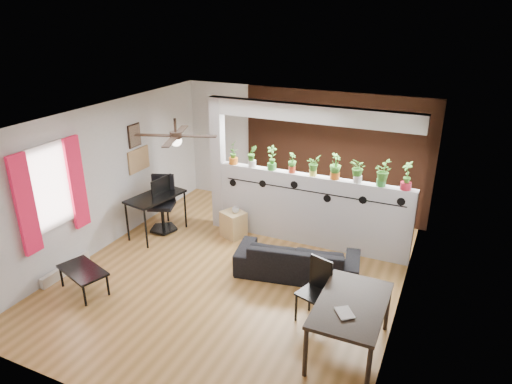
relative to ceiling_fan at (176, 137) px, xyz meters
name	(u,v)px	position (x,y,z in m)	size (l,w,h in m)	color
room_shell	(234,201)	(0.80, 0.30, -1.01)	(6.30, 7.10, 2.90)	olive
partition_wall	(311,210)	(1.60, 1.80, -1.64)	(3.60, 0.18, 1.35)	#BCBCC1
ceiling_header	(316,114)	(1.60, 1.80, 0.14)	(3.60, 0.18, 0.30)	silver
pier_column	(218,164)	(-0.31, 1.80, -1.01)	(0.22, 0.20, 2.60)	#BCBCC1
brick_panel	(335,155)	(1.60, 3.27, -1.01)	(3.90, 0.05, 2.60)	#9F4E2E
vine_decal	(310,192)	(1.60, 1.70, -1.23)	(3.31, 0.01, 0.30)	black
window_assembly	(51,190)	(-1.76, -0.90, -0.81)	(0.09, 1.30, 1.55)	white
baseboard_heater	(66,269)	(-1.74, -0.90, -2.22)	(0.08, 1.00, 0.18)	silver
corkboard	(139,160)	(-1.78, 1.25, -0.96)	(0.03, 0.60, 0.45)	#A27A4E
framed_art	(134,136)	(-1.78, 1.20, -0.46)	(0.03, 0.34, 0.44)	#8C7259
ceiling_fan	(176,137)	(0.00, 0.00, 0.00)	(1.19, 1.19, 0.43)	black
potted_plant_0	(233,151)	(0.02, 1.80, -0.72)	(0.22, 0.26, 0.47)	orange
potted_plant_1	(252,155)	(0.42, 1.80, -0.74)	(0.27, 0.26, 0.42)	silver
potted_plant_2	(272,157)	(0.81, 1.80, -0.73)	(0.25, 0.21, 0.45)	green
potted_plant_3	(292,162)	(1.21, 1.80, -0.77)	(0.15, 0.19, 0.37)	red
potted_plant_4	(313,165)	(1.60, 1.80, -0.77)	(0.17, 0.20, 0.37)	#ECE953
potted_plant_5	(335,166)	(2.00, 1.80, -0.72)	(0.22, 0.26, 0.46)	#C65C17
potted_plant_6	(358,170)	(2.39, 1.80, -0.74)	(0.27, 0.27, 0.42)	silver
potted_plant_7	(382,173)	(2.79, 1.80, -0.73)	(0.24, 0.27, 0.44)	#308432
potted_plant_8	(407,175)	(3.18, 1.80, -0.71)	(0.31, 0.33, 0.48)	#AC1B2D
sofa	(297,259)	(1.75, 0.70, -2.04)	(1.90, 0.75, 0.56)	black
cube_shelf	(234,224)	(0.17, 1.46, -2.06)	(0.41, 0.37, 0.51)	tan
cup	(236,210)	(0.22, 1.46, -1.76)	(0.13, 0.13, 0.11)	gray
computer_desk	(156,199)	(-1.21, 0.94, -1.58)	(0.77, 1.20, 0.81)	black
monitor	(160,189)	(-1.21, 1.09, -1.42)	(0.05, 0.31, 0.17)	black
office_chair	(163,207)	(-1.22, 1.15, -1.83)	(0.59, 0.59, 1.09)	black
dining_table	(351,308)	(2.96, -0.76, -1.66)	(0.82, 1.35, 0.74)	black
book	(337,314)	(2.86, -1.06, -1.57)	(0.18, 0.24, 0.02)	gray
folding_chair	(317,285)	(2.37, -0.29, -1.76)	(0.48, 0.48, 0.94)	black
coffee_table	(83,272)	(-1.10, -1.13, -1.97)	(0.93, 0.70, 0.39)	black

